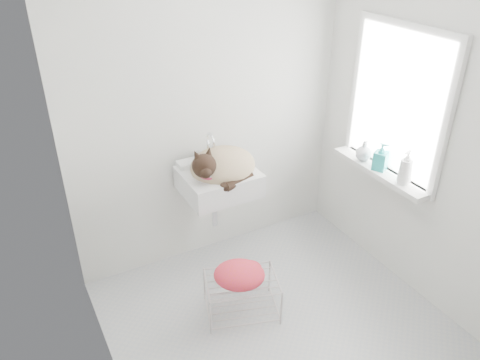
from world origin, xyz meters
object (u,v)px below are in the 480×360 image
wire_rack (242,295)px  bottle_a (403,183)px  bottle_c (363,160)px  cat (221,167)px  bottle_b (379,169)px  sink (218,171)px

wire_rack → bottle_a: bearing=-10.3°
bottle_c → wire_rack: bearing=-170.1°
cat → bottle_a: 1.29m
cat → bottle_b: cat is taller
bottle_a → bottle_c: size_ratio=1.35×
bottle_b → bottle_c: (0.00, 0.18, 0.00)m
sink → bottle_b: (1.06, -0.54, 0.00)m
wire_rack → bottle_b: size_ratio=2.32×
sink → bottle_b: 1.19m
cat → bottle_a: size_ratio=2.36×
sink → bottle_c: sink is taller
sink → wire_rack: bearing=-101.2°
bottle_a → cat: bearing=144.0°
bottle_a → bottle_b: size_ratio=1.02×
cat → wire_rack: bearing=-103.2°
bottle_a → wire_rack: bearing=169.7°
cat → bottle_a: bearing=-36.5°
sink → bottle_a: size_ratio=2.52×
cat → bottle_a: (1.05, -0.76, -0.04)m
sink → bottle_b: size_ratio=2.57×
bottle_c → bottle_b: bearing=-90.0°
cat → bottle_b: 1.17m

